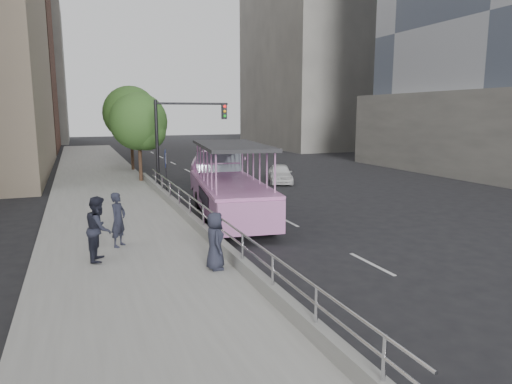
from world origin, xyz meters
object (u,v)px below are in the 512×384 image
Objects in this scene: pedestrian_far at (215,241)px; car at (280,173)px; parking_sign at (166,169)px; duck_boat at (226,188)px; pedestrian_mid at (99,229)px; street_tree_far at (132,115)px; street_tree_near at (140,124)px; pedestrian_near at (118,220)px; traffic_signal at (178,131)px.

car is at bearing -24.25° from pedestrian_far.
parking_sign is (-8.06, -3.74, 1.07)m from car.
duck_boat reaches higher than pedestrian_mid.
pedestrian_mid is 1.19× the size of pedestrian_far.
duck_boat is 3.76× the size of parking_sign.
street_tree_far is at bearing 4.41° from pedestrian_far.
street_tree_near is at bearing 103.11° from duck_boat.
pedestrian_mid is at bearing -111.09° from parking_sign.
street_tree_far reaches higher than parking_sign.
parking_sign is 12.21m from street_tree_far.
pedestrian_near is 1.10× the size of pedestrian_far.
traffic_signal reaches higher than car.
pedestrian_mid is (-5.61, -5.59, 0.03)m from duck_boat.
street_tree_far reaches higher than car.
street_tree_near is 6.02m from street_tree_far.
pedestrian_mid is 0.70× the size of parking_sign.
car is at bearing -14.52° from street_tree_near.
traffic_signal is at bearing 64.14° from parking_sign.
street_tree_near is (3.30, 15.49, 2.59)m from pedestrian_mid.
street_tree_far is at bearing 98.43° from traffic_signal.
traffic_signal reaches higher than pedestrian_far.
duck_boat is 5.76× the size of pedestrian_near.
pedestrian_far reaches higher than car.
pedestrian_far is (-2.74, -7.54, -0.12)m from duck_boat.
pedestrian_near is at bearing -113.15° from car.
pedestrian_mid is at bearing -102.03° from street_tree_near.
pedestrian_far is at bearing -100.72° from car.
street_tree_near reaches higher than traffic_signal.
pedestrian_far is at bearing -94.08° from parking_sign.
street_tree_far is at bearing 90.90° from parking_sign.
pedestrian_near is 3.89m from pedestrian_far.
pedestrian_near is at bearing -98.05° from street_tree_far.
car is 7.53m from traffic_signal.
traffic_signal is at bearing -65.02° from street_tree_near.
car is 0.63× the size of street_tree_near.
pedestrian_mid reaches higher than pedestrian_far.
street_tree_far is (2.87, 20.25, 3.14)m from pedestrian_near.
pedestrian_far is (-8.88, -15.25, 0.47)m from car.
traffic_signal is 3.80m from street_tree_near.
pedestrian_near is 11.87m from traffic_signal.
street_tree_far is at bearing 2.60° from pedestrian_mid.
duck_boat is at bearing -12.07° from pedestrian_near.
car is 17.65m from pedestrian_far.
parking_sign is (-1.92, 3.97, 0.48)m from duck_boat.
duck_boat is 7.92m from pedestrian_mid.
duck_boat is 8.02m from pedestrian_far.
traffic_signal is at bearing -81.57° from street_tree_far.
street_tree_far is (-2.11, 15.90, 3.10)m from duck_boat.
traffic_signal is at bearing -150.23° from car.
car is 0.69× the size of traffic_signal.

